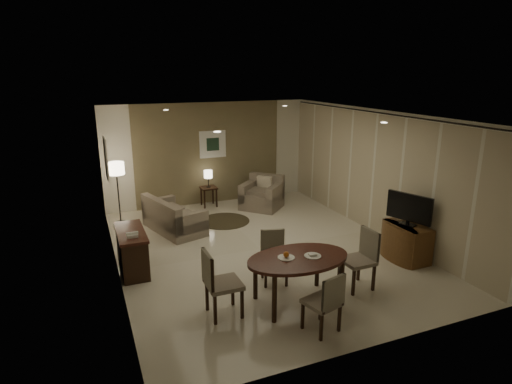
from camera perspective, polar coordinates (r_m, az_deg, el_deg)
name	(u,v)px	position (r m, az deg, el deg)	size (l,w,h in m)	color
room_shell	(252,180)	(8.67, -0.51, 1.61)	(5.50, 7.00, 2.70)	beige
taupe_accent	(209,154)	(11.52, -6.28, 5.11)	(3.96, 0.03, 2.70)	#766949
curtain_wall	(373,174)	(9.65, 15.35, 2.34)	(0.08, 6.70, 2.58)	#BDAF93
curtain_rod	(378,113)	(9.44, 15.95, 10.14)	(0.03, 0.03, 6.80)	black
art_back_frame	(213,144)	(11.48, -5.80, 6.35)	(0.72, 0.03, 0.72)	silver
art_back_canvas	(213,144)	(11.46, -5.77, 6.34)	(0.34, 0.01, 0.34)	#1C3322
art_left_frame	(106,159)	(8.76, -19.37, 4.20)	(0.03, 0.60, 0.80)	silver
art_left_canvas	(107,159)	(8.76, -19.27, 4.21)	(0.01, 0.46, 0.64)	gray
downlight_nl	(217,132)	(5.91, -5.20, 7.99)	(0.10, 0.10, 0.01)	white
downlight_nr	(384,123)	(7.24, 16.71, 8.86)	(0.10, 0.10, 0.01)	white
downlight_fl	(166,110)	(9.39, -11.92, 10.65)	(0.10, 0.10, 0.01)	white
downlight_fr	(285,106)	(10.28, 3.89, 11.38)	(0.10, 0.10, 0.01)	white
console_desk	(132,251)	(8.05, -16.20, -7.55)	(0.48, 1.20, 0.75)	#441F16
telephone	(132,234)	(7.61, -16.17, -5.46)	(0.20, 0.14, 0.09)	white
tv_cabinet	(406,242)	(8.67, 19.43, -6.28)	(0.48, 0.90, 0.70)	brown
flat_tv	(409,208)	(8.44, 19.74, -2.08)	(0.06, 0.88, 0.60)	black
dining_table	(298,280)	(6.75, 5.57, -11.62)	(1.62, 1.01, 0.76)	#441F16
chair_near	(322,301)	(6.11, 8.74, -14.21)	(0.43, 0.43, 0.89)	gray
chair_far	(274,258)	(7.30, 2.47, -8.82)	(0.43, 0.43, 0.88)	gray
chair_left	(224,283)	(6.38, -4.31, -12.01)	(0.49, 0.49, 1.02)	gray
chair_right	(357,260)	(7.29, 13.35, -8.82)	(0.48, 0.48, 0.99)	gray
plate_a	(286,258)	(6.54, 4.04, -8.72)	(0.26, 0.26, 0.02)	white
plate_b	(313,256)	(6.64, 7.56, -8.45)	(0.26, 0.26, 0.02)	white
fruit_apple	(286,254)	(6.52, 4.05, -8.30)	(0.09, 0.09, 0.09)	#C55D16
napkin	(313,255)	(6.63, 7.57, -8.27)	(0.12, 0.08, 0.03)	white
round_rug	(224,221)	(10.32, -4.23, -3.86)	(1.20, 1.20, 0.01)	#433825
sofa	(174,214)	(9.78, -10.86, -2.94)	(0.81, 1.61, 0.76)	gray
armchair	(262,193)	(11.14, 0.75, -0.07)	(0.95, 0.90, 0.84)	gray
side_table	(209,196)	(11.43, -6.31, -0.60)	(0.41, 0.41, 0.52)	black
table_lamp	(208,178)	(11.29, -6.39, 1.89)	(0.22, 0.22, 0.50)	#FFEAC1
floor_lamp	(118,193)	(10.47, -17.89, -0.15)	(0.37, 0.37, 1.47)	#FFE5B7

